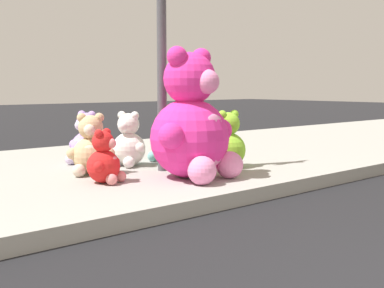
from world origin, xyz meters
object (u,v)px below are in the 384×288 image
Objects in this scene: plush_lime at (227,144)px; plush_lavender at (86,143)px; plush_red at (105,161)px; plush_pink_large at (193,126)px; sign_pole at (162,23)px; plush_tan at (91,150)px; plush_teal at (166,141)px; plush_white at (128,144)px.

plush_lime reaches higher than plush_lavender.
plush_red is at bearing -110.35° from plush_lavender.
plush_lavender is (-0.40, 1.59, -0.29)m from plush_pink_large.
sign_pole is 4.65× the size of plush_tan.
plush_red is at bearing -166.20° from sign_pole.
plush_pink_large reaches higher than plush_tan.
plush_pink_large is at bearing -114.89° from plush_teal.
plush_pink_large is 0.99m from plush_red.
plush_pink_large is at bearing -50.98° from plush_tan.
plush_teal is 0.96× the size of plush_tan.
plush_lime is 1.03× the size of plush_white.
plush_tan is at bearing 158.46° from sign_pole.
plush_white is at bearing 21.24° from plush_tan.
plush_tan is at bearing -114.51° from plush_lavender.
plush_tan is 0.77m from plush_lavender.
plush_teal is 1.62m from plush_red.
plush_white is at bearing -177.15° from plush_teal.
plush_red is (-1.40, -0.81, -0.04)m from plush_teal.
plush_tan is 0.54m from plush_red.
plush_red is (-0.86, 0.37, -0.33)m from plush_pink_large.
plush_pink_large is 2.00× the size of plush_lime.
plush_lavender is at bearing 156.27° from plush_teal.
sign_pole is 4.74× the size of plush_lavender.
plush_lavender is (0.45, 1.23, 0.05)m from plush_red.
sign_pole reaches higher than plush_red.
plush_teal is 0.93m from plush_lime.
plush_pink_large is 2.10× the size of plush_teal.
plush_teal is 1.04m from plush_lavender.
plush_lavender reaches higher than plush_red.
plush_teal is 0.62m from plush_white.
sign_pole is at bearing 85.84° from plush_pink_large.
plush_lavender is at bearing 132.34° from plush_lime.
plush_lavender is at bearing 104.22° from plush_pink_large.
sign_pole is 4.84× the size of plush_teal.
plush_teal is 0.98× the size of plush_lavender.
plush_white is (0.65, 0.25, -0.01)m from plush_tan.
plush_white reaches higher than plush_teal.
plush_lime is 1.65m from plush_red.
sign_pole reaches higher than plush_pink_large.
sign_pole is 4.60× the size of plush_lime.
plush_white is (-0.07, 1.15, -0.29)m from plush_pink_large.
plush_white is 1.00× the size of plush_lavender.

